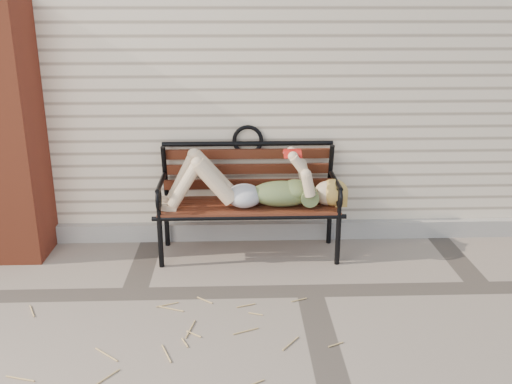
{
  "coord_description": "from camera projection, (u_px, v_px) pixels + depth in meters",
  "views": [
    {
      "loc": [
        -0.51,
        -3.62,
        1.95
      ],
      "look_at": [
        -0.37,
        0.44,
        0.6
      ],
      "focal_mm": 40.0,
      "sensor_mm": 36.0,
      "label": 1
    }
  ],
  "objects": [
    {
      "name": "reading_woman",
      "position": [
        251.0,
        185.0,
        4.45
      ],
      "size": [
        1.47,
        0.33,
        0.46
      ],
      "color": "#0A3246",
      "rests_on": "ground"
    },
    {
      "name": "brick_pillar",
      "position": [
        4.0,
        133.0,
        4.39
      ],
      "size": [
        0.5,
        0.5,
        2.0
      ],
      "primitive_type": "cube",
      "color": "#973B22",
      "rests_on": "ground"
    },
    {
      "name": "garden_bench",
      "position": [
        249.0,
        185.0,
        4.58
      ],
      "size": [
        1.56,
        0.62,
        1.01
      ],
      "color": "black",
      "rests_on": "ground"
    },
    {
      "name": "house_wall",
      "position": [
        280.0,
        45.0,
        6.44
      ],
      "size": [
        8.0,
        4.0,
        3.0
      ],
      "primitive_type": "cube",
      "color": "beige",
      "rests_on": "ground"
    },
    {
      "name": "ground",
      "position": [
        309.0,
        291.0,
        4.07
      ],
      "size": [
        80.0,
        80.0,
        0.0
      ],
      "primitive_type": "plane",
      "color": "gray",
      "rests_on": "ground"
    },
    {
      "name": "straw_scatter",
      "position": [
        152.0,
        362.0,
        3.25
      ],
      "size": [
        2.93,
        1.7,
        0.01
      ],
      "color": "tan",
      "rests_on": "ground"
    },
    {
      "name": "foundation_strip",
      "position": [
        296.0,
        230.0,
        4.97
      ],
      "size": [
        8.0,
        0.1,
        0.15
      ],
      "primitive_type": "cube",
      "color": "#ADA69C",
      "rests_on": "ground"
    }
  ]
}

